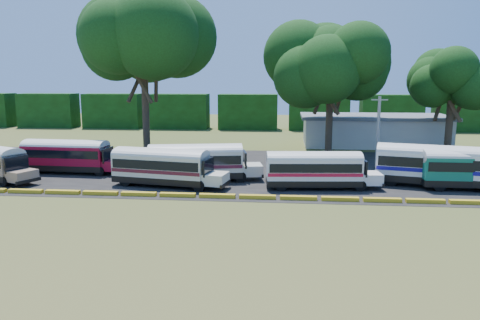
# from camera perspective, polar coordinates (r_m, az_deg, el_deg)

# --- Properties ---
(ground) EXTENTS (160.00, 160.00, 0.00)m
(ground) POSITION_cam_1_polar(r_m,az_deg,el_deg) (34.25, -5.52, -4.98)
(ground) COLOR #38521B
(ground) RESTS_ON ground
(asphalt_strip) EXTENTS (64.00, 24.00, 0.02)m
(asphalt_strip) POSITION_cam_1_polar(r_m,az_deg,el_deg) (45.65, -1.40, -1.13)
(asphalt_strip) COLOR black
(asphalt_strip) RESTS_ON ground
(curb) EXTENTS (53.70, 0.45, 0.30)m
(curb) POSITION_cam_1_polar(r_m,az_deg,el_deg) (35.16, -5.22, -4.33)
(curb) COLOR gold
(curb) RESTS_ON ground
(terminal_building) EXTENTS (19.00, 9.00, 4.00)m
(terminal_building) POSITION_cam_1_polar(r_m,az_deg,el_deg) (63.86, 15.99, 3.53)
(terminal_building) COLOR beige
(terminal_building) RESTS_ON ground
(treeline_backdrop) EXTENTS (130.00, 4.00, 6.00)m
(treeline_backdrop) POSITION_cam_1_polar(r_m,az_deg,el_deg) (80.92, 1.00, 5.90)
(treeline_backdrop) COLOR black
(treeline_backdrop) RESTS_ON ground
(bus_red) EXTENTS (9.69, 2.88, 3.15)m
(bus_red) POSITION_cam_1_polar(r_m,az_deg,el_deg) (46.40, -20.22, 0.69)
(bus_red) COLOR black
(bus_red) RESTS_ON ground
(bus_cream_west) EXTENTS (9.84, 4.05, 3.15)m
(bus_cream_west) POSITION_cam_1_polar(r_m,az_deg,el_deg) (38.78, -9.36, -0.60)
(bus_cream_west) COLOR black
(bus_cream_west) RESTS_ON ground
(bus_cream_east) EXTENTS (10.08, 4.20, 3.22)m
(bus_cream_east) POSITION_cam_1_polar(r_m,az_deg,el_deg) (40.39, -5.14, -0.02)
(bus_cream_east) COLOR black
(bus_cream_east) RESTS_ON ground
(bus_white_red) EXTENTS (9.38, 3.09, 3.03)m
(bus_white_red) POSITION_cam_1_polar(r_m,az_deg,el_deg) (37.94, 9.25, -0.94)
(bus_white_red) COLOR black
(bus_white_red) RESTS_ON ground
(bus_white_blue) EXTENTS (10.76, 5.12, 3.44)m
(bus_white_blue) POSITION_cam_1_polar(r_m,az_deg,el_deg) (41.30, 22.57, -0.36)
(bus_white_blue) COLOR black
(bus_white_blue) RESTS_ON ground
(bus_teal) EXTENTS (9.81, 2.51, 3.22)m
(bus_teal) POSITION_cam_1_polar(r_m,az_deg,el_deg) (41.62, 26.86, -0.74)
(bus_teal) COLOR black
(bus_teal) RESTS_ON ground
(tree_west) EXTENTS (12.52, 12.52, 17.94)m
(tree_west) POSITION_cam_1_polar(r_m,az_deg,el_deg) (55.00, -11.73, 14.48)
(tree_west) COLOR #39291C
(tree_west) RESTS_ON ground
(tree_center) EXTENTS (11.40, 11.40, 14.67)m
(tree_center) POSITION_cam_1_polar(r_m,az_deg,el_deg) (54.97, 11.04, 11.53)
(tree_center) COLOR #39291C
(tree_center) RESTS_ON ground
(tree_east) EXTENTS (8.14, 8.14, 11.85)m
(tree_east) POSITION_cam_1_polar(r_m,az_deg,el_deg) (58.75, 24.51, 9.10)
(tree_east) COLOR #39291C
(tree_east) RESTS_ON ground
(utility_pole) EXTENTS (1.60, 0.30, 7.05)m
(utility_pole) POSITION_cam_1_polar(r_m,az_deg,el_deg) (48.21, 16.48, 3.42)
(utility_pole) COLOR gray
(utility_pole) RESTS_ON ground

